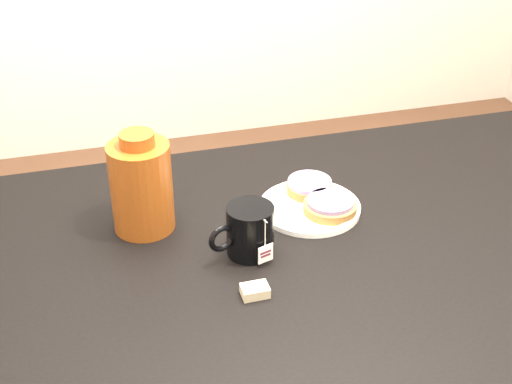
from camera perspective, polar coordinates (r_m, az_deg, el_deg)
table at (r=1.34m, az=6.42°, el=-7.75°), size 1.40×0.90×0.75m
plate at (r=1.40m, az=4.32°, el=-1.16°), size 0.20×0.20×0.01m
bagel_back at (r=1.43m, az=4.30°, el=0.45°), size 0.11×0.11×0.03m
bagel_front at (r=1.37m, az=5.95°, el=-1.10°), size 0.14×0.14×0.03m
mug at (r=1.25m, az=-0.54°, el=-3.08°), size 0.13×0.11×0.09m
teabag_pouch at (r=1.18m, az=-0.08°, el=-7.91°), size 0.05×0.03×0.02m
bagel_package at (r=1.32m, az=-9.16°, el=0.52°), size 0.15×0.15×0.20m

